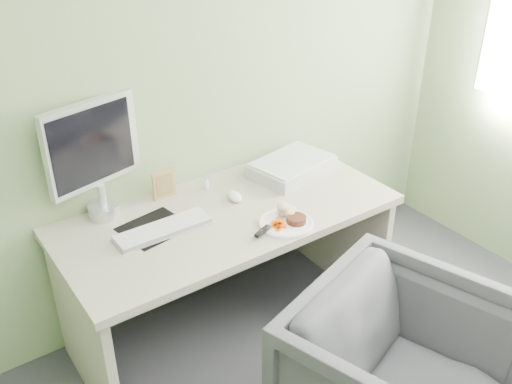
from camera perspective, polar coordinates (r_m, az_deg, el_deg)
wall_back at (r=2.74m, az=-7.49°, el=12.60°), size 3.50×0.00×3.50m
desk at (r=2.80m, az=-2.76°, el=-5.17°), size 1.60×0.75×0.73m
plate at (r=2.60m, az=2.98°, el=-3.16°), size 0.25×0.25×0.01m
steak at (r=2.59m, az=4.06°, el=-2.75°), size 0.09×0.09×0.03m
potato_pile at (r=2.63m, az=2.80°, el=-1.73°), size 0.11×0.09×0.06m
carrot_heap at (r=2.55m, az=2.20°, el=-3.13°), size 0.06×0.06×0.04m
steak_knife at (r=2.53m, az=1.15°, el=-3.55°), size 0.24×0.11×0.02m
mousepad at (r=2.61m, az=-10.15°, el=-3.55°), size 0.31×0.28×0.00m
keyboard at (r=2.57m, az=-9.27°, el=-3.66°), size 0.43×0.13×0.02m
computer_mouse at (r=2.78m, az=-2.13°, el=-0.44°), size 0.08×0.12×0.04m
photo_frame at (r=2.81m, az=-9.20°, el=0.75°), size 0.12×0.02×0.15m
eyedrop_bottle at (r=2.87m, az=-5.00°, el=0.83°), size 0.02×0.02×0.07m
scanner at (r=3.03m, az=3.58°, el=2.52°), size 0.48×0.36×0.07m
monitor at (r=2.62m, az=-15.88°, el=3.68°), size 0.46×0.18×0.56m
desk_chair at (r=2.45m, az=14.44°, el=-17.93°), size 0.99×1.01×0.74m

